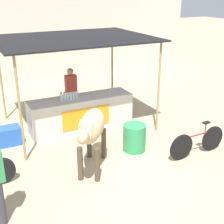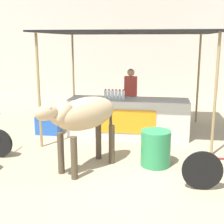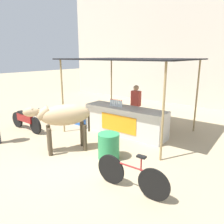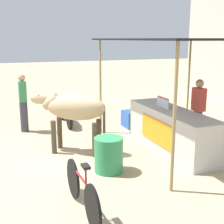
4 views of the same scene
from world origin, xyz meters
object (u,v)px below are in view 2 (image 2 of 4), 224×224
(stall_counter, at_px, (128,118))
(cooler_box, at_px, (49,125))
(vendor_behind_counter, at_px, (131,98))
(cow, at_px, (84,116))
(water_barrel, at_px, (156,148))

(stall_counter, xyz_separation_m, cooler_box, (-2.08, -0.10, -0.24))
(vendor_behind_counter, height_order, cow, vendor_behind_counter)
(cooler_box, bearing_deg, stall_counter, 2.67)
(vendor_behind_counter, relative_size, cow, 0.96)
(cooler_box, relative_size, cow, 0.35)
(stall_counter, xyz_separation_m, cow, (-0.61, -2.24, 0.55))
(vendor_behind_counter, xyz_separation_m, water_barrel, (0.73, -2.62, -0.50))
(water_barrel, bearing_deg, vendor_behind_counter, 105.50)
(vendor_behind_counter, xyz_separation_m, cow, (-0.60, -2.99, 0.18))
(cooler_box, height_order, cow, cow)
(vendor_behind_counter, bearing_deg, water_barrel, -74.50)
(stall_counter, distance_m, water_barrel, 2.00)
(cooler_box, bearing_deg, water_barrel, -32.30)
(cooler_box, relative_size, water_barrel, 0.86)
(vendor_behind_counter, bearing_deg, stall_counter, -89.08)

